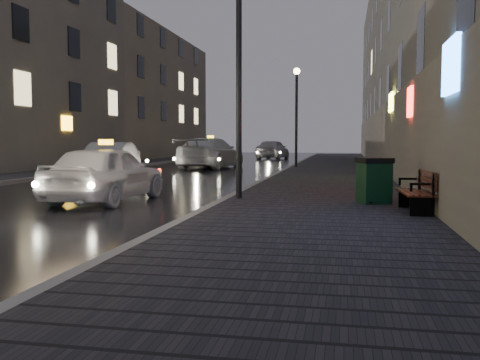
% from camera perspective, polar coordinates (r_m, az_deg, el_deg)
% --- Properties ---
extents(ground, '(120.00, 120.00, 0.00)m').
position_cam_1_polar(ground, '(8.34, -21.17, -7.01)').
color(ground, black).
rests_on(ground, ground).
extents(sidewalk, '(4.60, 58.00, 0.15)m').
position_cam_1_polar(sidewalk, '(27.96, 10.00, 1.12)').
color(sidewalk, black).
rests_on(sidewalk, ground).
extents(curb, '(0.20, 58.00, 0.15)m').
position_cam_1_polar(curb, '(28.10, 5.10, 1.19)').
color(curb, slate).
rests_on(curb, ground).
extents(sidewalk_far, '(2.40, 58.00, 0.15)m').
position_cam_1_polar(sidewalk_far, '(30.87, -14.09, 1.35)').
color(sidewalk_far, black).
rests_on(sidewalk_far, ground).
extents(curb_far, '(0.20, 58.00, 0.15)m').
position_cam_1_polar(curb_far, '(30.34, -11.87, 1.34)').
color(curb_far, slate).
rests_on(curb_far, ground).
extents(building_near, '(1.80, 50.00, 13.00)m').
position_cam_1_polar(building_near, '(32.40, 16.10, 12.85)').
color(building_near, '#605B54').
rests_on(building_near, ground).
extents(building_far_b, '(6.00, 16.00, 14.00)m').
position_cam_1_polar(building_far_b, '(32.76, -22.93, 13.47)').
color(building_far_b, '#6B6051').
rests_on(building_far_b, ground).
extents(building_far_c, '(6.00, 22.00, 11.00)m').
position_cam_1_polar(building_far_c, '(49.43, -10.36, 8.77)').
color(building_far_c, '#6B6051').
rests_on(building_far_c, ground).
extents(lamp_near, '(0.36, 0.36, 5.28)m').
position_cam_1_polar(lamp_near, '(13.29, -0.12, 12.50)').
color(lamp_near, black).
rests_on(lamp_near, sidewalk).
extents(lamp_far, '(0.36, 0.36, 5.28)m').
position_cam_1_polar(lamp_far, '(29.08, 6.05, 8.02)').
color(lamp_far, black).
rests_on(lamp_far, sidewalk).
extents(bench, '(0.65, 1.65, 0.83)m').
position_cam_1_polar(bench, '(11.31, 18.55, -1.13)').
color(bench, black).
rests_on(bench, sidewalk).
extents(trash_bin, '(0.87, 0.87, 1.04)m').
position_cam_1_polar(trash_bin, '(12.60, 14.10, 0.00)').
color(trash_bin, black).
rests_on(trash_bin, sidewalk).
extents(taxi_near, '(1.91, 4.37, 1.47)m').
position_cam_1_polar(taxi_near, '(14.12, -14.06, 0.68)').
color(taxi_near, silver).
rests_on(taxi_near, ground).
extents(car_left_mid, '(2.15, 4.71, 1.50)m').
position_cam_1_polar(car_left_mid, '(23.19, -13.83, 2.09)').
color(car_left_mid, '#A2A1AA').
rests_on(car_left_mid, ground).
extents(taxi_mid, '(3.09, 6.10, 1.70)m').
position_cam_1_polar(taxi_mid, '(30.17, -3.15, 2.88)').
color(taxi_mid, silver).
rests_on(taxi_mid, ground).
extents(taxi_far, '(2.52, 5.16, 1.41)m').
position_cam_1_polar(taxi_far, '(42.26, -3.48, 3.09)').
color(taxi_far, silver).
rests_on(taxi_far, ground).
extents(car_far, '(2.51, 4.95, 1.62)m').
position_cam_1_polar(car_far, '(43.81, 3.51, 3.27)').
color(car_far, '#A2A1A9').
rests_on(car_far, ground).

